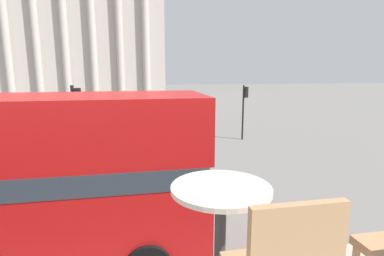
# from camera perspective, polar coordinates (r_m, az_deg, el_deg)

# --- Properties ---
(cafe_dining_table) EXTENTS (0.60, 0.60, 0.73)m
(cafe_dining_table) POSITION_cam_1_polar(r_m,az_deg,el_deg) (1.89, 5.46, -16.47)
(cafe_dining_table) COLOR #2D2D30
(cafe_dining_table) RESTS_ON cafe_floor_slab
(plaza_building_left) EXTENTS (25.03, 13.70, 19.66)m
(plaza_building_left) POSITION_cam_1_polar(r_m,az_deg,el_deg) (47.53, -21.50, 16.49)
(plaza_building_left) COLOR #BCB2A8
(plaza_building_left) RESTS_ON ground_plane
(traffic_light_near) EXTENTS (0.42, 0.24, 4.01)m
(traffic_light_near) POSITION_cam_1_polar(r_m,az_deg,el_deg) (11.52, -21.08, 0.65)
(traffic_light_near) COLOR black
(traffic_light_near) RESTS_ON ground_plane
(traffic_light_mid) EXTENTS (0.42, 0.24, 3.59)m
(traffic_light_mid) POSITION_cam_1_polar(r_m,az_deg,el_deg) (19.95, 9.94, 4.47)
(traffic_light_mid) COLOR black
(traffic_light_mid) RESTS_ON ground_plane
(car_navy) EXTENTS (4.20, 1.93, 1.35)m
(car_navy) POSITION_cam_1_polar(r_m,az_deg,el_deg) (29.97, -19.69, 2.88)
(car_navy) COLOR black
(car_navy) RESTS_ON ground_plane
(pedestrian_blue) EXTENTS (0.32, 0.32, 1.70)m
(pedestrian_blue) POSITION_cam_1_polar(r_m,az_deg,el_deg) (19.67, -12.45, 0.24)
(pedestrian_blue) COLOR #282B33
(pedestrian_blue) RESTS_ON ground_plane
(pedestrian_white) EXTENTS (0.32, 0.32, 1.73)m
(pedestrian_white) POSITION_cam_1_polar(r_m,az_deg,el_deg) (30.55, 0.68, 4.21)
(pedestrian_white) COLOR #282B33
(pedestrian_white) RESTS_ON ground_plane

